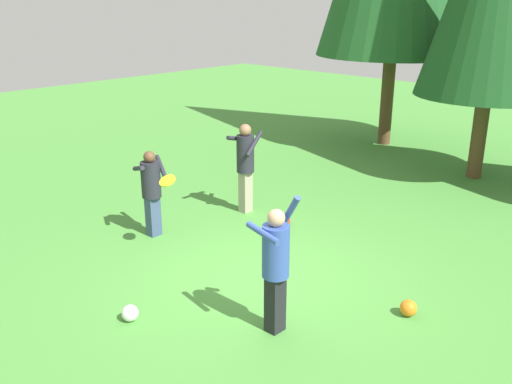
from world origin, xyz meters
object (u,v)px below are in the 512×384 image
at_px(person_bystander, 245,160).
at_px(ball_red, 284,220).
at_px(person_catcher, 151,187).
at_px(ball_orange, 408,308).
at_px(ball_white, 130,313).
at_px(person_thrower, 276,260).
at_px(frisbee, 167,181).

xyz_separation_m(person_bystander, ball_red, (1.05, -0.04, -0.94)).
relative_size(person_catcher, person_bystander, 0.88).
bearing_deg(ball_orange, person_catcher, -171.30).
relative_size(person_catcher, ball_white, 6.95).
bearing_deg(person_thrower, frisbee, -0.00).
bearing_deg(person_thrower, person_catcher, -2.57).
distance_m(ball_red, ball_white, 3.89).
xyz_separation_m(person_thrower, ball_orange, (1.07, 1.49, -0.88)).
height_order(person_catcher, frisbee, person_catcher).
height_order(person_catcher, ball_white, person_catcher).
relative_size(person_thrower, person_bystander, 1.04).
relative_size(frisbee, ball_white, 1.30).
height_order(ball_white, ball_orange, ball_orange).
xyz_separation_m(person_catcher, ball_orange, (4.66, 0.71, -0.80)).
relative_size(person_bystander, ball_white, 7.91).
relative_size(ball_red, ball_white, 0.98).
bearing_deg(person_bystander, frisbee, 0.00).
relative_size(ball_red, ball_orange, 0.97).
bearing_deg(ball_red, person_catcher, -126.73).
xyz_separation_m(frisbee, ball_red, (0.54, 2.23, -1.19)).
height_order(person_thrower, person_bystander, person_thrower).
xyz_separation_m(frisbee, ball_white, (1.16, -1.61, -1.19)).
height_order(frisbee, ball_orange, frisbee).
bearing_deg(person_thrower, person_bystander, -30.82).
distance_m(person_thrower, ball_white, 2.11).
xyz_separation_m(ball_red, ball_orange, (3.23, -1.20, 0.00)).
distance_m(frisbee, ball_red, 2.59).
height_order(person_catcher, ball_orange, person_catcher).
distance_m(person_bystander, frisbee, 2.34).
xyz_separation_m(person_thrower, person_catcher, (-3.59, 0.77, -0.08)).
bearing_deg(ball_white, frisbee, 125.90).
bearing_deg(person_bystander, person_thrower, 36.97).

